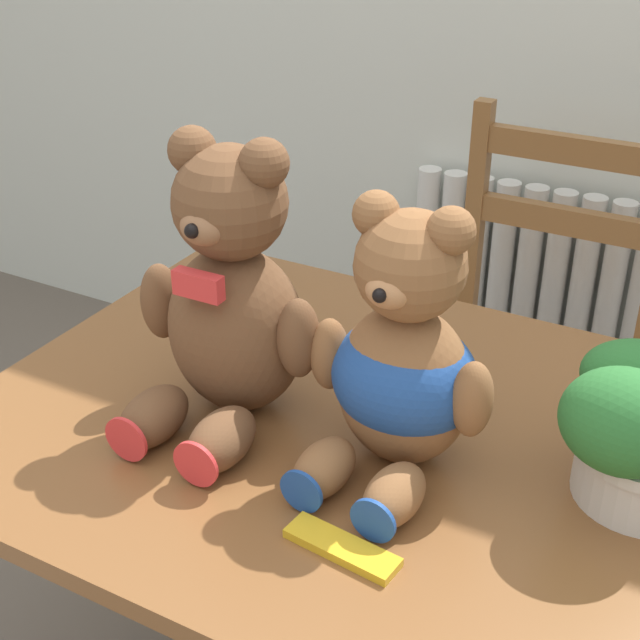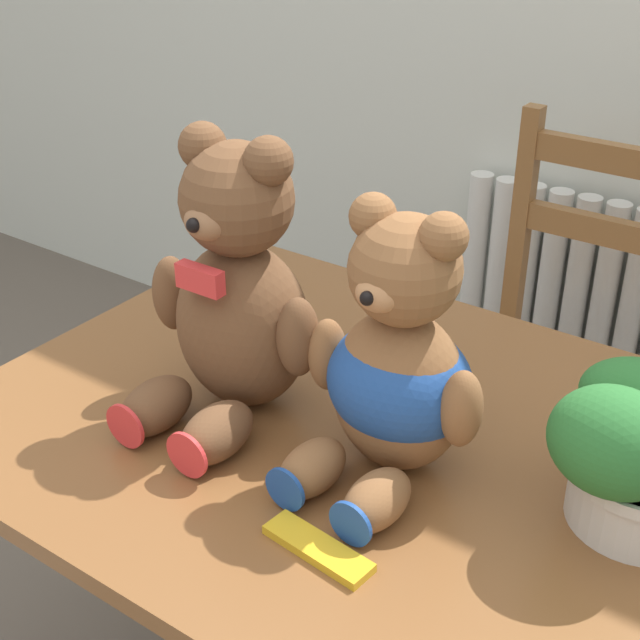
{
  "view_description": "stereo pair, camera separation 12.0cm",
  "coord_description": "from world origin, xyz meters",
  "px_view_note": "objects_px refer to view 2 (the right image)",
  "views": [
    {
      "loc": [
        0.47,
        -0.53,
        1.49
      ],
      "look_at": [
        -0.04,
        0.39,
        0.91
      ],
      "focal_mm": 50.0,
      "sensor_mm": 36.0,
      "label": 1
    },
    {
      "loc": [
        0.57,
        -0.47,
        1.49
      ],
      "look_at": [
        -0.04,
        0.39,
        0.91
      ],
      "focal_mm": 50.0,
      "sensor_mm": 36.0,
      "label": 2
    }
  ],
  "objects_px": {
    "teddy_bear_left": "(235,296)",
    "teddy_bear_right": "(396,370)",
    "wooden_chair_behind": "(573,365)",
    "chocolate_bar": "(318,548)"
  },
  "relations": [
    {
      "from": "teddy_bear_left",
      "to": "teddy_bear_right",
      "type": "bearing_deg",
      "value": -179.26
    },
    {
      "from": "wooden_chair_behind",
      "to": "teddy_bear_right",
      "type": "distance_m",
      "value": 0.92
    },
    {
      "from": "wooden_chair_behind",
      "to": "teddy_bear_left",
      "type": "height_order",
      "value": "teddy_bear_left"
    },
    {
      "from": "chocolate_bar",
      "to": "teddy_bear_right",
      "type": "bearing_deg",
      "value": 94.82
    },
    {
      "from": "teddy_bear_right",
      "to": "teddy_bear_left",
      "type": "bearing_deg",
      "value": 4.45
    },
    {
      "from": "wooden_chair_behind",
      "to": "teddy_bear_right",
      "type": "bearing_deg",
      "value": 91.5
    },
    {
      "from": "teddy_bear_left",
      "to": "chocolate_bar",
      "type": "height_order",
      "value": "teddy_bear_left"
    },
    {
      "from": "chocolate_bar",
      "to": "teddy_bear_left",
      "type": "bearing_deg",
      "value": 145.41
    },
    {
      "from": "teddy_bear_left",
      "to": "chocolate_bar",
      "type": "bearing_deg",
      "value": 144.89
    },
    {
      "from": "wooden_chair_behind",
      "to": "chocolate_bar",
      "type": "distance_m",
      "value": 1.06
    }
  ]
}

